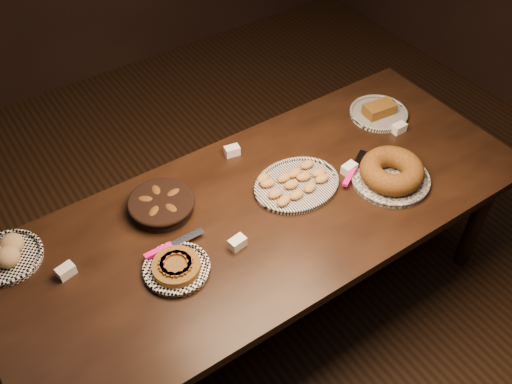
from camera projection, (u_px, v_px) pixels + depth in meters
ground at (265, 304)px, 3.01m from camera, size 5.00×5.00×0.00m
buffet_table at (267, 219)px, 2.53m from camera, size 2.40×1.00×0.75m
apple_tart_plate at (176, 267)px, 2.23m from camera, size 0.32×0.27×0.05m
madeleine_platter at (296, 184)px, 2.56m from camera, size 0.40×0.33×0.05m
bundt_cake_plate at (391, 173)px, 2.56m from camera, size 0.40×0.40×0.11m
croissant_basket at (161, 204)px, 2.44m from camera, size 0.29×0.29×0.07m
bread_roll_plate at (6, 255)px, 2.26m from camera, size 0.28×0.28×0.09m
loaf_plate at (379, 112)px, 2.92m from camera, size 0.30×0.30×0.07m
tent_cards at (265, 187)px, 2.54m from camera, size 1.77×0.54×0.04m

